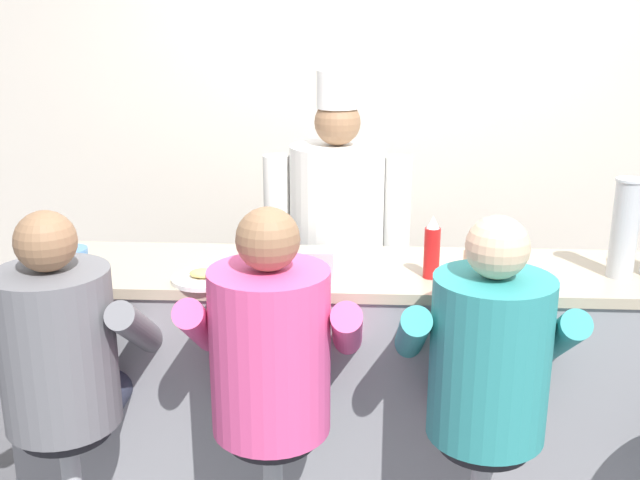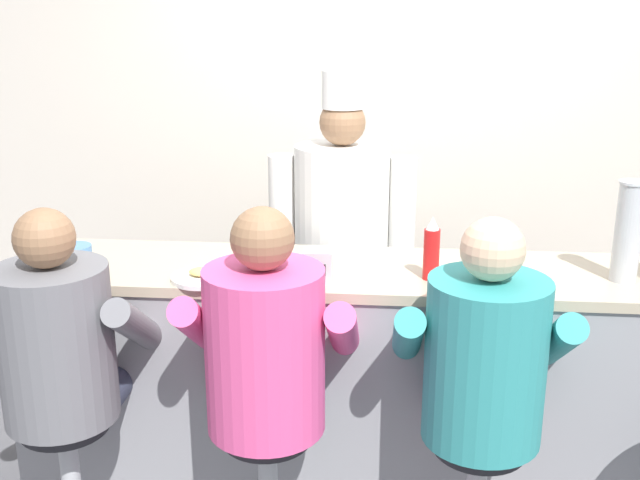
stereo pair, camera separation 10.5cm
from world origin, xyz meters
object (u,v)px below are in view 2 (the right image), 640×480
object	(u,v)px
diner_seated_grey	(62,351)
ketchup_bottle_red	(432,250)
diner_seated_teal	(483,367)
cereal_bowl	(74,252)
coffee_mug_tan	(477,263)
napkin_dispenser_chrome	(318,267)
cook_in_whites_near	(341,241)
diner_seated_pink	(267,356)
cup_stack_steel	(628,232)
breakfast_plate	(204,276)

from	to	relation	value
diner_seated_grey	ketchup_bottle_red	bearing A→B (deg)	16.21
ketchup_bottle_red	diner_seated_teal	world-z (taller)	diner_seated_teal
cereal_bowl	diner_seated_grey	xyz separation A→B (m)	(0.14, -0.49, -0.20)
diner_seated_grey	diner_seated_teal	xyz separation A→B (m)	(1.46, 0.00, 0.00)
ketchup_bottle_red	coffee_mug_tan	world-z (taller)	ketchup_bottle_red
ketchup_bottle_red	diner_seated_grey	distance (m)	1.38
ketchup_bottle_red	napkin_dispenser_chrome	xyz separation A→B (m)	(-0.42, -0.08, -0.05)
diner_seated_teal	cook_in_whites_near	size ratio (longest dim) A/B	0.79
diner_seated_grey	diner_seated_teal	distance (m)	1.46
diner_seated_pink	ketchup_bottle_red	bearing A→B (deg)	33.56
napkin_dispenser_chrome	diner_seated_teal	xyz separation A→B (m)	(0.58, -0.29, -0.24)
coffee_mug_tan	cup_stack_steel	world-z (taller)	cup_stack_steel
cook_in_whites_near	ketchup_bottle_red	bearing A→B (deg)	-60.56
cup_stack_steel	napkin_dispenser_chrome	xyz separation A→B (m)	(-1.14, -0.13, -0.13)
breakfast_plate	cook_in_whites_near	bearing A→B (deg)	58.23
napkin_dispenser_chrome	diner_seated_pink	xyz separation A→B (m)	(-0.15, -0.29, -0.23)
diner_seated_grey	cook_in_whites_near	world-z (taller)	cook_in_whites_near
diner_seated_grey	cook_in_whites_near	distance (m)	1.40
coffee_mug_tan	cook_in_whites_near	xyz separation A→B (m)	(-0.56, 0.62, -0.12)
ketchup_bottle_red	diner_seated_grey	xyz separation A→B (m)	(-1.30, -0.38, -0.29)
cereal_bowl	cup_stack_steel	world-z (taller)	cup_stack_steel
breakfast_plate	coffee_mug_tan	distance (m)	1.04
diner_seated_teal	breakfast_plate	bearing A→B (deg)	164.15
coffee_mug_tan	diner_seated_pink	size ratio (longest dim) A/B	0.10
coffee_mug_tan	diner_seated_pink	bearing A→B (deg)	-150.06
diner_seated_teal	cook_in_whites_near	distance (m)	1.19
ketchup_bottle_red	diner_seated_teal	bearing A→B (deg)	-66.50
cup_stack_steel	diner_seated_pink	bearing A→B (deg)	-161.73
cup_stack_steel	diner_seated_grey	size ratio (longest dim) A/B	0.28
cereal_bowl	diner_seated_grey	size ratio (longest dim) A/B	0.10
ketchup_bottle_red	cereal_bowl	xyz separation A→B (m)	(-1.44, 0.12, -0.09)
coffee_mug_tan	cook_in_whites_near	world-z (taller)	cook_in_whites_near
diner_seated_grey	breakfast_plate	bearing A→B (deg)	32.77
ketchup_bottle_red	diner_seated_grey	bearing A→B (deg)	-163.79
breakfast_plate	napkin_dispenser_chrome	world-z (taller)	napkin_dispenser_chrome
ketchup_bottle_red	cook_in_whites_near	size ratio (longest dim) A/B	0.14
coffee_mug_tan	cook_in_whites_near	size ratio (longest dim) A/B	0.08
cereal_bowl	cook_in_whites_near	size ratio (longest dim) A/B	0.08
ketchup_bottle_red	napkin_dispenser_chrome	size ratio (longest dim) A/B	1.97
breakfast_plate	diner_seated_pink	distance (m)	0.44
diner_seated_grey	cup_stack_steel	bearing A→B (deg)	11.91
cereal_bowl	breakfast_plate	bearing A→B (deg)	-19.21
diner_seated_grey	diner_seated_teal	size ratio (longest dim) A/B	1.00
diner_seated_teal	cook_in_whites_near	world-z (taller)	cook_in_whites_near
breakfast_plate	napkin_dispenser_chrome	xyz separation A→B (m)	(0.43, 0.01, 0.05)
cup_stack_steel	diner_seated_pink	distance (m)	1.40
coffee_mug_tan	cup_stack_steel	size ratio (longest dim) A/B	0.37
coffee_mug_tan	cup_stack_steel	xyz separation A→B (m)	(0.54, -0.01, 0.14)
diner_seated_pink	cook_in_whites_near	world-z (taller)	cook_in_whites_near
coffee_mug_tan	cup_stack_steel	bearing A→B (deg)	-0.55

